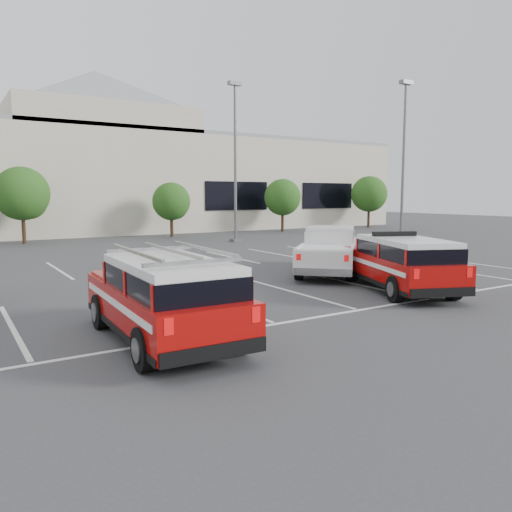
% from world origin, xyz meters
% --- Properties ---
extents(ground, '(120.00, 120.00, 0.00)m').
position_xyz_m(ground, '(0.00, 0.00, 0.00)').
color(ground, '#38383A').
rests_on(ground, ground).
extents(stall_markings, '(23.00, 15.00, 0.01)m').
position_xyz_m(stall_markings, '(0.00, 4.50, 0.01)').
color(stall_markings, silver).
rests_on(stall_markings, ground).
extents(convention_building, '(60.00, 16.99, 13.20)m').
position_xyz_m(convention_building, '(0.18, 31.86, 4.72)').
color(convention_building, beige).
rests_on(convention_building, ground).
extents(tree_mid_left, '(3.37, 3.37, 4.85)m').
position_xyz_m(tree_mid_left, '(-4.91, 22.05, 3.04)').
color(tree_mid_left, '#3F2B19').
rests_on(tree_mid_left, ground).
extents(tree_mid_right, '(2.77, 2.77, 3.99)m').
position_xyz_m(tree_mid_right, '(5.09, 22.05, 2.50)').
color(tree_mid_right, '#3F2B19').
rests_on(tree_mid_right, ground).
extents(tree_right, '(3.07, 3.07, 4.42)m').
position_xyz_m(tree_right, '(15.09, 22.05, 2.77)').
color(tree_right, '#3F2B19').
rests_on(tree_right, ground).
extents(tree_far_right, '(3.37, 3.37, 4.85)m').
position_xyz_m(tree_far_right, '(25.09, 22.05, 3.04)').
color(tree_far_right, '#3F2B19').
rests_on(tree_far_right, ground).
extents(light_pole_mid, '(0.90, 0.60, 10.24)m').
position_xyz_m(light_pole_mid, '(7.00, 16.00, 5.19)').
color(light_pole_mid, '#59595E').
rests_on(light_pole_mid, ground).
extents(light_pole_right, '(0.90, 0.60, 10.24)m').
position_xyz_m(light_pole_right, '(16.00, 10.00, 5.19)').
color(light_pole_right, '#59595E').
rests_on(light_pole_right, ground).
extents(fire_chief_suv, '(3.83, 5.72, 1.89)m').
position_xyz_m(fire_chief_suv, '(3.02, -1.51, 0.77)').
color(fire_chief_suv, '#990907').
rests_on(fire_chief_suv, ground).
extents(white_pickup, '(5.56, 5.56, 1.80)m').
position_xyz_m(white_pickup, '(3.59, 2.60, 0.72)').
color(white_pickup, silver).
rests_on(white_pickup, ground).
extents(ladder_suv, '(2.19, 5.18, 2.01)m').
position_xyz_m(ladder_suv, '(-5.49, -2.79, 0.81)').
color(ladder_suv, '#990907').
rests_on(ladder_suv, ground).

